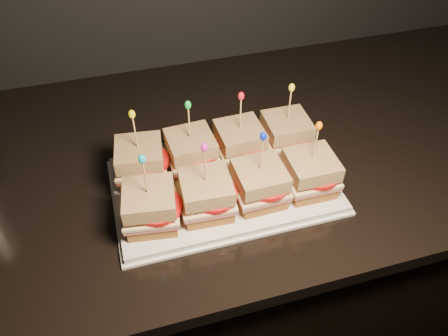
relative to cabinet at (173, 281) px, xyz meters
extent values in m
cube|color=black|center=(0.00, 0.00, 0.00)|extent=(2.24, 0.71, 0.90)
cube|color=black|center=(0.00, 0.00, 0.47)|extent=(2.28, 0.75, 0.03)
cube|color=white|center=(0.12, -0.12, 0.49)|extent=(0.42, 0.26, 0.02)
cube|color=white|center=(0.12, -0.12, 0.48)|extent=(0.43, 0.27, 0.01)
cube|color=brown|center=(-0.03, -0.06, 0.51)|extent=(0.10, 0.10, 0.02)
cube|color=#B75455|center=(-0.03, -0.06, 0.53)|extent=(0.10, 0.10, 0.01)
cube|color=beige|center=(-0.03, -0.06, 0.53)|extent=(0.11, 0.10, 0.01)
cylinder|color=red|center=(-0.02, -0.07, 0.54)|extent=(0.09, 0.09, 0.01)
cube|color=brown|center=(-0.03, -0.06, 0.56)|extent=(0.10, 0.10, 0.03)
cylinder|color=tan|center=(-0.03, -0.06, 0.61)|extent=(0.00, 0.00, 0.09)
ellipsoid|color=yellow|center=(-0.03, -0.06, 0.65)|extent=(0.01, 0.01, 0.02)
cube|color=brown|center=(0.07, -0.06, 0.51)|extent=(0.09, 0.09, 0.02)
cube|color=#B75455|center=(0.07, -0.06, 0.53)|extent=(0.10, 0.10, 0.01)
cube|color=beige|center=(0.07, -0.06, 0.53)|extent=(0.10, 0.10, 0.01)
cylinder|color=red|center=(0.08, -0.07, 0.54)|extent=(0.09, 0.09, 0.01)
cube|color=brown|center=(0.07, -0.06, 0.56)|extent=(0.09, 0.09, 0.03)
cylinder|color=tan|center=(0.07, -0.06, 0.61)|extent=(0.00, 0.00, 0.09)
ellipsoid|color=green|center=(0.07, -0.06, 0.65)|extent=(0.01, 0.01, 0.02)
cube|color=brown|center=(0.17, -0.06, 0.51)|extent=(0.09, 0.09, 0.02)
cube|color=#B75455|center=(0.17, -0.06, 0.53)|extent=(0.10, 0.09, 0.01)
cube|color=beige|center=(0.17, -0.06, 0.53)|extent=(0.10, 0.10, 0.01)
cylinder|color=red|center=(0.18, -0.07, 0.54)|extent=(0.09, 0.09, 0.01)
cube|color=brown|center=(0.17, -0.06, 0.56)|extent=(0.09, 0.09, 0.03)
cylinder|color=tan|center=(0.17, -0.06, 0.61)|extent=(0.00, 0.00, 0.09)
ellipsoid|color=red|center=(0.17, -0.06, 0.65)|extent=(0.01, 0.01, 0.02)
cube|color=brown|center=(0.27, -0.06, 0.51)|extent=(0.09, 0.09, 0.02)
cube|color=#B75455|center=(0.27, -0.06, 0.53)|extent=(0.10, 0.09, 0.01)
cube|color=beige|center=(0.27, -0.06, 0.53)|extent=(0.10, 0.09, 0.01)
cylinder|color=red|center=(0.28, -0.07, 0.54)|extent=(0.09, 0.09, 0.01)
cube|color=brown|center=(0.27, -0.06, 0.56)|extent=(0.09, 0.09, 0.03)
cylinder|color=tan|center=(0.27, -0.06, 0.61)|extent=(0.00, 0.00, 0.09)
ellipsoid|color=yellow|center=(0.27, -0.06, 0.65)|extent=(0.01, 0.01, 0.02)
cube|color=brown|center=(-0.03, -0.18, 0.51)|extent=(0.10, 0.10, 0.02)
cube|color=#B75455|center=(-0.03, -0.18, 0.53)|extent=(0.11, 0.10, 0.01)
cube|color=beige|center=(-0.03, -0.18, 0.53)|extent=(0.11, 0.10, 0.01)
cylinder|color=red|center=(-0.02, -0.19, 0.54)|extent=(0.09, 0.09, 0.01)
cube|color=brown|center=(-0.03, -0.18, 0.56)|extent=(0.10, 0.10, 0.03)
cylinder|color=tan|center=(-0.03, -0.18, 0.61)|extent=(0.00, 0.00, 0.09)
ellipsoid|color=#0CB0BD|center=(-0.03, -0.18, 0.65)|extent=(0.01, 0.01, 0.02)
cube|color=brown|center=(0.07, -0.18, 0.51)|extent=(0.09, 0.09, 0.02)
cube|color=#B75455|center=(0.07, -0.18, 0.53)|extent=(0.10, 0.10, 0.01)
cube|color=beige|center=(0.07, -0.18, 0.53)|extent=(0.10, 0.10, 0.01)
cylinder|color=red|center=(0.08, -0.19, 0.54)|extent=(0.09, 0.09, 0.01)
cube|color=brown|center=(0.07, -0.18, 0.56)|extent=(0.09, 0.09, 0.03)
cylinder|color=tan|center=(0.07, -0.18, 0.61)|extent=(0.00, 0.00, 0.09)
ellipsoid|color=#D417BB|center=(0.07, -0.18, 0.65)|extent=(0.01, 0.01, 0.02)
cube|color=brown|center=(0.17, -0.18, 0.51)|extent=(0.09, 0.09, 0.02)
cube|color=#B75455|center=(0.17, -0.18, 0.53)|extent=(0.10, 0.09, 0.01)
cube|color=beige|center=(0.17, -0.18, 0.53)|extent=(0.10, 0.09, 0.01)
cylinder|color=red|center=(0.18, -0.19, 0.54)|extent=(0.09, 0.09, 0.01)
cube|color=brown|center=(0.17, -0.18, 0.56)|extent=(0.09, 0.09, 0.03)
cylinder|color=tan|center=(0.17, -0.18, 0.61)|extent=(0.00, 0.00, 0.09)
ellipsoid|color=#051CE1|center=(0.17, -0.18, 0.65)|extent=(0.01, 0.01, 0.02)
cube|color=brown|center=(0.27, -0.18, 0.51)|extent=(0.09, 0.09, 0.02)
cube|color=#B75455|center=(0.27, -0.18, 0.53)|extent=(0.09, 0.09, 0.01)
cube|color=beige|center=(0.27, -0.18, 0.53)|extent=(0.10, 0.09, 0.01)
cylinder|color=red|center=(0.28, -0.19, 0.54)|extent=(0.09, 0.09, 0.01)
cube|color=brown|center=(0.27, -0.18, 0.56)|extent=(0.09, 0.09, 0.03)
cylinder|color=tan|center=(0.27, -0.18, 0.61)|extent=(0.00, 0.00, 0.09)
ellipsoid|color=orange|center=(0.27, -0.18, 0.65)|extent=(0.01, 0.01, 0.02)
camera|label=1|loc=(-0.05, -0.69, 1.11)|focal=35.00mm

